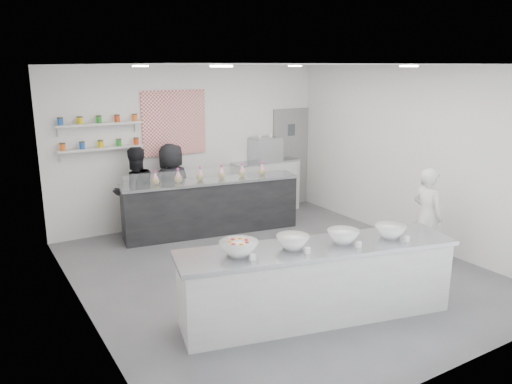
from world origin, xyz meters
TOP-DOWN VIEW (x-y plane):
  - floor at (0.00, 0.00)m, footprint 6.00×6.00m
  - ceiling at (0.00, 0.00)m, footprint 6.00×6.00m
  - back_wall at (0.00, 3.00)m, footprint 5.50×0.00m
  - left_wall at (-2.75, 0.00)m, footprint 0.00×6.00m
  - right_wall at (2.75, 0.00)m, footprint 0.00×6.00m
  - back_door at (2.30, 2.97)m, footprint 0.88×0.04m
  - pattern_panel at (-0.35, 2.98)m, footprint 1.25×0.03m
  - jar_shelf_lower at (-1.75, 2.90)m, footprint 1.45×0.22m
  - jar_shelf_upper at (-1.75, 2.90)m, footprint 1.45×0.22m
  - preserve_jars at (-1.75, 2.88)m, footprint 1.45×0.10m
  - downlight_0 at (-1.40, -1.00)m, footprint 0.24×0.24m
  - downlight_1 at (1.40, -1.00)m, footprint 0.24×0.24m
  - downlight_2 at (-1.40, 1.60)m, footprint 0.24×0.24m
  - downlight_3 at (1.40, 1.60)m, footprint 0.24×0.24m
  - prep_counter at (-0.37, -1.42)m, footprint 3.47×1.54m
  - back_bar at (-0.04, 2.11)m, footprint 3.27×1.07m
  - sneeze_guard at (-0.08, 1.83)m, footprint 3.13×0.49m
  - espresso_ledge at (1.55, 2.78)m, footprint 1.45×0.46m
  - espresso_machine at (1.54, 2.78)m, footprint 0.61×0.42m
  - cup_stacks at (1.36, 2.78)m, footprint 0.24×0.24m
  - prep_bowls at (-0.37, -1.42)m, footprint 2.39×1.02m
  - label_cards at (-0.25, -1.92)m, footprint 2.01×0.04m
  - cookie_bags at (-0.04, 2.11)m, footprint 2.13×0.46m
  - woman_prep at (2.11, -0.93)m, footprint 0.39×0.57m
  - staff_left at (-1.28, 2.60)m, footprint 0.82×0.65m
  - staff_right at (-0.59, 2.60)m, footprint 0.88×0.66m

SIDE VIEW (x-z plane):
  - floor at x=0.00m, z-range 0.00..0.00m
  - prep_counter at x=-0.37m, z-range 0.00..0.92m
  - back_bar at x=-0.04m, z-range 0.00..1.00m
  - espresso_ledge at x=1.55m, z-range 0.00..1.08m
  - woman_prep at x=2.11m, z-range 0.00..1.51m
  - staff_left at x=-1.28m, z-range 0.00..1.63m
  - staff_right at x=-0.59m, z-range 0.00..1.63m
  - label_cards at x=-0.25m, z-range 0.92..0.99m
  - prep_bowls at x=-0.37m, z-range 0.92..1.08m
  - back_door at x=2.30m, z-range 0.00..2.10m
  - cookie_bags at x=-0.04m, z-range 1.00..1.25m
  - sneeze_guard at x=-0.08m, z-range 1.00..1.27m
  - cup_stacks at x=1.36m, z-range 1.08..1.42m
  - espresso_machine at x=1.54m, z-range 1.08..1.55m
  - back_wall at x=0.00m, z-range -1.25..4.25m
  - left_wall at x=-2.75m, z-range -1.50..4.50m
  - right_wall at x=2.75m, z-range -1.50..4.50m
  - jar_shelf_lower at x=-1.75m, z-range 1.58..1.62m
  - preserve_jars at x=-1.75m, z-range 1.60..2.16m
  - pattern_panel at x=-0.35m, z-range 1.35..2.55m
  - jar_shelf_upper at x=-1.75m, z-range 2.00..2.04m
  - downlight_0 at x=-1.40m, z-range 2.97..2.99m
  - downlight_1 at x=1.40m, z-range 2.97..2.99m
  - downlight_2 at x=-1.40m, z-range 2.97..2.99m
  - downlight_3 at x=1.40m, z-range 2.97..2.99m
  - ceiling at x=0.00m, z-range 3.00..3.00m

